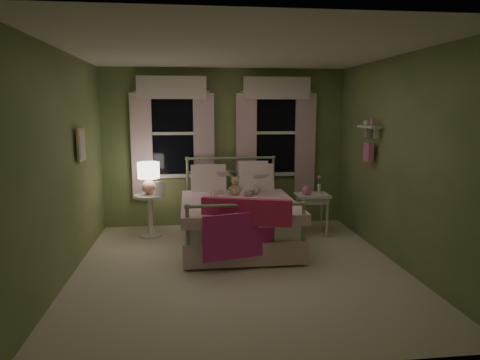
{
  "coord_description": "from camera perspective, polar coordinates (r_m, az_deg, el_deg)",
  "views": [
    {
      "loc": [
        -0.59,
        -5.0,
        1.94
      ],
      "look_at": [
        0.08,
        0.63,
        1.0
      ],
      "focal_mm": 32.0,
      "sensor_mm": 36.0,
      "label": 1
    }
  ],
  "objects": [
    {
      "name": "window_left",
      "position": [
        7.04,
        -8.96,
        6.72
      ],
      "size": [
        1.34,
        0.13,
        1.96
      ],
      "color": "black",
      "rests_on": "room_shell"
    },
    {
      "name": "pink_throw",
      "position": [
        5.17,
        0.89,
        -5.5
      ],
      "size": [
        1.08,
        0.44,
        0.71
      ],
      "color": "#E72D68",
      "rests_on": "bed"
    },
    {
      "name": "framed_picture",
      "position": [
        5.78,
        -20.43,
        4.46
      ],
      "size": [
        0.03,
        0.32,
        0.42
      ],
      "color": "beige",
      "rests_on": "room_shell"
    },
    {
      "name": "bed",
      "position": [
        6.2,
        -0.32,
        -5.18
      ],
      "size": [
        1.58,
        2.04,
        1.18
      ],
      "color": "white",
      "rests_on": "ground"
    },
    {
      "name": "pink_toy",
      "position": [
        6.63,
        8.82,
        -1.39
      ],
      "size": [
        0.14,
        0.19,
        0.14
      ],
      "color": "pink",
      "rests_on": "nightstand_right"
    },
    {
      "name": "window_right",
      "position": [
        7.18,
        4.82,
        6.85
      ],
      "size": [
        1.34,
        0.13,
        1.96
      ],
      "color": "black",
      "rests_on": "room_shell"
    },
    {
      "name": "bud_vase",
      "position": [
        6.73,
        10.52,
        -0.58
      ],
      "size": [
        0.06,
        0.06,
        0.28
      ],
      "color": "white",
      "rests_on": "nightstand_right"
    },
    {
      "name": "teddy_bear",
      "position": [
        6.38,
        -0.65,
        -0.95
      ],
      "size": [
        0.22,
        0.18,
        0.3
      ],
      "color": "tan",
      "rests_on": "bed"
    },
    {
      "name": "nightstand_right",
      "position": [
        6.69,
        9.6,
        -2.69
      ],
      "size": [
        0.5,
        0.4,
        0.64
      ],
      "color": "white",
      "rests_on": "ground"
    },
    {
      "name": "book_nightstand",
      "position": [
        6.57,
        -11.2,
        -2.01
      ],
      "size": [
        0.22,
        0.26,
        0.02
      ],
      "primitive_type": "imported",
      "rotation": [
        0.0,
        0.0,
        -0.31
      ],
      "color": "beige",
      "rests_on": "nightstand_left"
    },
    {
      "name": "room_shell",
      "position": [
        5.07,
        -0.07,
        2.16
      ],
      "size": [
        4.2,
        4.2,
        4.2
      ],
      "color": "white",
      "rests_on": "ground"
    },
    {
      "name": "book_right",
      "position": [
        6.3,
        1.97,
        0.1
      ],
      "size": [
        0.2,
        0.12,
        0.26
      ],
      "primitive_type": "imported",
      "rotation": [
        1.22,
        0.0,
        0.04
      ],
      "color": "beige",
      "rests_on": "child_right"
    },
    {
      "name": "nightstand_left",
      "position": [
        6.71,
        -11.93,
        -3.89
      ],
      "size": [
        0.46,
        0.46,
        0.65
      ],
      "color": "white",
      "rests_on": "ground"
    },
    {
      "name": "book_left",
      "position": [
        6.24,
        -3.12,
        0.39
      ],
      "size": [
        0.22,
        0.16,
        0.26
      ],
      "primitive_type": "imported",
      "rotation": [
        1.22,
        0.0,
        -0.22
      ],
      "color": "beige",
      "rests_on": "child_left"
    },
    {
      "name": "wall_shelf",
      "position": [
        6.23,
        16.82,
        5.18
      ],
      "size": [
        0.15,
        0.5,
        0.6
      ],
      "color": "white",
      "rests_on": "room_shell"
    },
    {
      "name": "child_right",
      "position": [
        6.55,
        1.64,
        0.47
      ],
      "size": [
        0.42,
        0.38,
        0.7
      ],
      "primitive_type": "imported",
      "rotation": [
        0.0,
        0.0,
        2.75
      ],
      "color": "#F7D1DD",
      "rests_on": "bed"
    },
    {
      "name": "table_lamp",
      "position": [
        6.61,
        -12.09,
        0.64
      ],
      "size": [
        0.33,
        0.33,
        0.49
      ],
      "color": "#DE9883",
      "rests_on": "nightstand_left"
    },
    {
      "name": "child_left",
      "position": [
        6.49,
        -3.25,
        0.32
      ],
      "size": [
        0.29,
        0.22,
        0.69
      ],
      "primitive_type": "imported",
      "rotation": [
        0.0,
        0.0,
        2.88
      ],
      "color": "#F7D1DD",
      "rests_on": "bed"
    }
  ]
}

